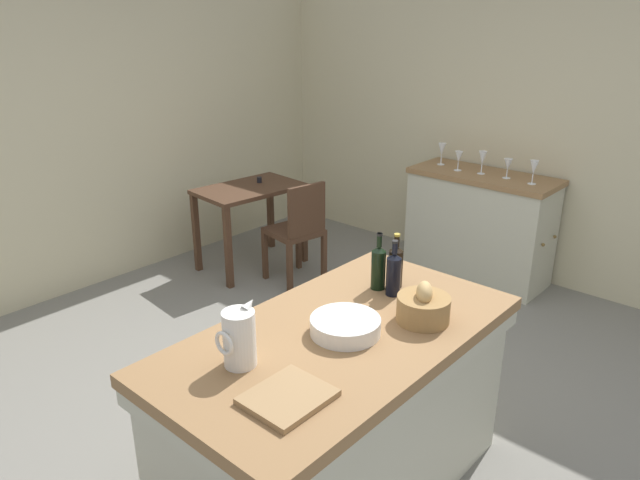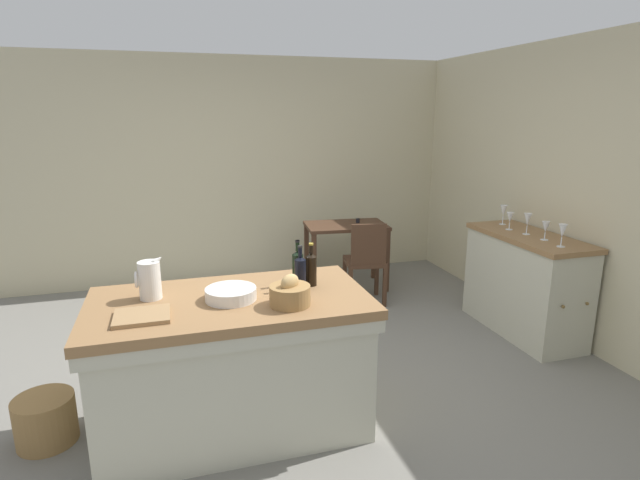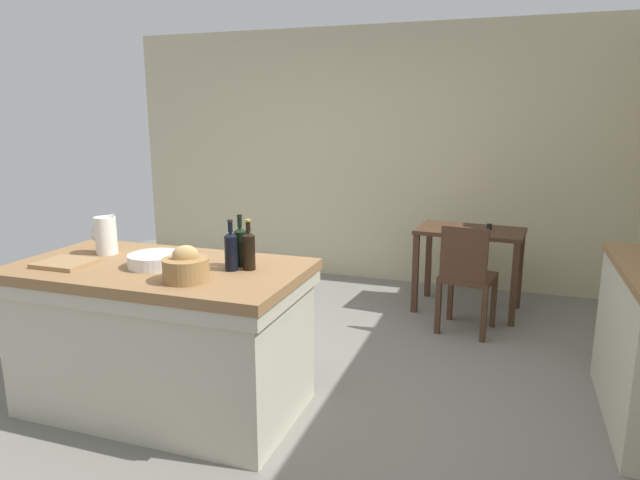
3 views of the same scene
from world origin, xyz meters
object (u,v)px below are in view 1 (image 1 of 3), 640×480
object	(u,v)px
wine_bottle_green	(394,273)
wine_glass_far_left	(534,168)
wine_glass_left	(508,165)
wine_glass_right	(459,157)
wash_bowl	(345,326)
cutting_board	(288,397)
wine_bottle_dark	(396,265)
wine_bottle_amber	(378,266)
island_table	(339,409)
bread_basket	(423,307)
side_cabinet	(479,226)
wine_glass_middle	(482,158)
writing_desk	(250,200)
wooden_chair	(298,229)
pitcher	(239,338)
wine_glass_far_right	(442,150)

from	to	relation	value
wine_bottle_green	wine_glass_far_left	xyz separation A→B (m)	(2.23, 0.26, 0.05)
wine_glass_left	wine_glass_right	bearing A→B (deg)	95.65
wash_bowl	wine_glass_left	world-z (taller)	wine_glass_left
cutting_board	wine_bottle_dark	distance (m)	1.07
cutting_board	wine_bottle_amber	bearing A→B (deg)	17.91
wash_bowl	wine_bottle_green	size ratio (longest dim) A/B	1.08
island_table	cutting_board	bearing A→B (deg)	-160.92
bread_basket	wine_bottle_amber	bearing A→B (deg)	68.95
wash_bowl	wine_bottle_green	distance (m)	0.46
island_table	side_cabinet	world-z (taller)	side_cabinet
wine_bottle_green	wine_glass_far_left	bearing A→B (deg)	6.67
wine_glass_far_left	island_table	bearing A→B (deg)	-173.61
wine_glass_middle	wine_glass_right	world-z (taller)	wine_glass_middle
writing_desk	wine_glass_middle	distance (m)	2.01
wooden_chair	wine_glass_middle	bearing A→B (deg)	-43.27
wine_bottle_green	wine_glass_left	xyz separation A→B (m)	(2.26, 0.48, 0.03)
pitcher	wine_glass_right	bearing A→B (deg)	14.55
wooden_chair	cutting_board	world-z (taller)	cutting_board
wine_glass_far_right	wooden_chair	bearing A→B (deg)	151.48
wooden_chair	wine_glass_middle	size ratio (longest dim) A/B	4.69
wine_glass_middle	writing_desk	bearing A→B (deg)	125.09
bread_basket	writing_desk	bearing A→B (deg)	63.95
island_table	wine_bottle_dark	distance (m)	0.75
bread_basket	wine_glass_left	xyz separation A→B (m)	(2.39, 0.74, 0.08)
wine_bottle_dark	wine_glass_right	xyz separation A→B (m)	(2.14, 0.86, 0.04)
wine_bottle_amber	wine_glass_middle	world-z (taller)	wine_bottle_amber
writing_desk	wash_bowl	distance (m)	2.86
bread_basket	wine_bottle_dark	world-z (taller)	wine_bottle_dark
side_cabinet	wine_bottle_green	size ratio (longest dim) A/B	4.30
bread_basket	wine_glass_far_left	bearing A→B (deg)	12.31
island_table	wine_bottle_green	world-z (taller)	wine_bottle_green
bread_basket	wine_glass_right	world-z (taller)	wine_glass_right
wine_bottle_green	wine_bottle_dark	bearing A→B (deg)	29.02
wine_bottle_dark	wine_bottle_green	xyz separation A→B (m)	(-0.08, -0.05, 0.00)
island_table	wine_bottle_amber	xyz separation A→B (m)	(0.46, 0.14, 0.52)
wine_glass_far_left	wine_glass_left	distance (m)	0.23
wooden_chair	wine_glass_right	bearing A→B (deg)	-38.04
side_cabinet	wine_glass_far_left	xyz separation A→B (m)	(-0.04, -0.42, 0.59)
side_cabinet	wine_bottle_amber	distance (m)	2.40
wine_bottle_amber	wine_glass_right	bearing A→B (deg)	19.99
bread_basket	wine_glass_far_left	distance (m)	2.42
wine_bottle_green	wash_bowl	bearing A→B (deg)	-171.70
wooden_chair	cutting_board	xyz separation A→B (m)	(-2.09, -1.95, 0.41)
wooden_chair	cutting_board	distance (m)	2.89
pitcher	wine_bottle_green	size ratio (longest dim) A/B	0.96
cutting_board	wine_glass_left	bearing A→B (deg)	12.24
wine_glass_middle	side_cabinet	bearing A→B (deg)	-38.78
pitcher	cutting_board	distance (m)	0.32
wooden_chair	island_table	bearing A→B (deg)	-131.83
wine_glass_left	wine_glass_far_right	xyz separation A→B (m)	(0.04, 0.63, 0.02)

